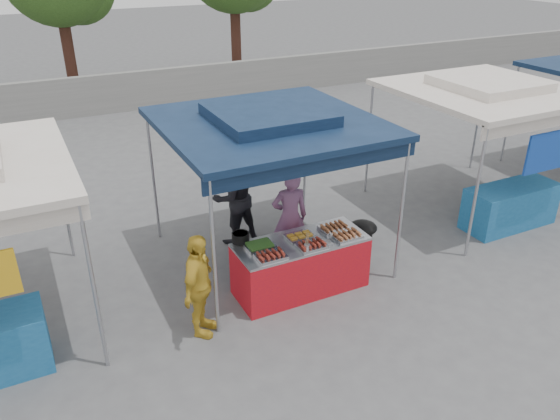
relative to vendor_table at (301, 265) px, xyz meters
name	(u,v)px	position (x,y,z in m)	size (l,w,h in m)	color
ground_plane	(297,285)	(0.00, 0.10, -0.43)	(80.00, 80.00, 0.00)	#505152
back_wall	(132,91)	(0.00, 11.10, 0.17)	(40.00, 0.25, 1.20)	slate
main_canopy	(269,122)	(0.00, 1.07, 1.94)	(3.20, 3.20, 2.57)	#A8A8AE
neighbor_stall_right	(498,136)	(4.50, 0.67, 1.18)	(3.20, 3.20, 2.57)	#A8A8AE
vendor_table	(301,265)	(0.00, 0.00, 0.00)	(2.00, 0.80, 0.85)	#AD0F1A
food_tray_fl	(271,256)	(-0.61, -0.24, 0.46)	(0.42, 0.30, 0.07)	#B3B3B7
food_tray_fm	(312,245)	(0.04, -0.24, 0.46)	(0.42, 0.30, 0.07)	#B3B3B7
food_tray_fr	(347,236)	(0.66, -0.22, 0.46)	(0.42, 0.30, 0.07)	#B3B3B7
food_tray_bl	(260,246)	(-0.63, 0.09, 0.46)	(0.42, 0.30, 0.07)	#B3B3B7
food_tray_bm	(300,236)	(0.02, 0.07, 0.46)	(0.42, 0.30, 0.07)	#B3B3B7
food_tray_br	(334,228)	(0.61, 0.08, 0.46)	(0.42, 0.30, 0.07)	#B3B3B7
cooking_pot	(241,238)	(-0.82, 0.37, 0.50)	(0.26, 0.26, 0.15)	black
skewer_cup	(307,248)	(-0.07, -0.29, 0.48)	(0.09, 0.09, 0.11)	#A8A8AE
wok_burner	(362,239)	(1.27, 0.22, 0.03)	(0.46, 0.46, 0.77)	black
crate_left	(258,266)	(-0.41, 0.65, -0.26)	(0.54, 0.38, 0.33)	navy
crate_right	(293,257)	(0.22, 0.66, -0.28)	(0.49, 0.34, 0.29)	navy
crate_stacked	(293,242)	(0.22, 0.66, 0.00)	(0.45, 0.32, 0.27)	navy
vendor_woman	(290,217)	(0.23, 0.80, 0.40)	(0.60, 0.39, 1.64)	#7B4E74
helper_man	(234,197)	(-0.32, 1.87, 0.44)	(0.84, 0.65, 1.72)	black
customer_person	(199,286)	(-1.70, -0.32, 0.33)	(0.88, 0.37, 1.51)	gold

